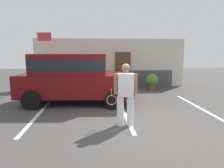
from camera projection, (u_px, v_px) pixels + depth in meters
ground_plane at (128, 126)px, 5.90m from camera, size 40.00×40.00×0.00m
parking_stripe_0 at (40, 113)px, 7.14m from camera, size 0.12×4.40×0.01m
parking_stripe_1 at (123, 111)px, 7.38m from camera, size 0.12×4.40×0.01m
parking_stripe_2 at (202, 109)px, 7.62m from camera, size 0.12×4.40×0.01m
house_frontage at (111, 65)px, 12.18m from camera, size 8.92×0.40×2.88m
parked_suv at (74, 76)px, 8.33m from camera, size 4.72×2.41×2.05m
tennis_player_man at (125, 94)px, 5.82m from camera, size 0.92×0.31×1.81m
potted_plant_by_porch at (152, 81)px, 11.39m from camera, size 0.68×0.68×0.90m
flag_pole at (41, 50)px, 11.17m from camera, size 0.80×0.09×3.22m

